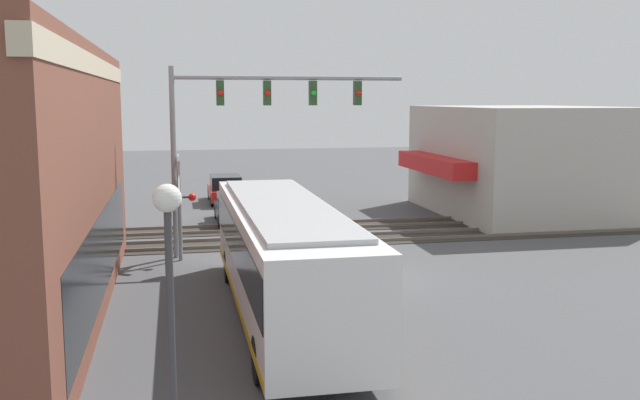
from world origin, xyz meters
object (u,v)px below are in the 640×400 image
crossing_signal (179,197)px  parked_car_red (225,190)px  parked_car_black (236,209)px  city_bus (283,254)px  streetlamp (170,301)px  pedestrian_near_bus (352,282)px

crossing_signal → parked_car_red: size_ratio=0.85×
parked_car_black → city_bus: bearing=180.0°
crossing_signal → parked_car_black: bearing=-19.3°
streetlamp → pedestrian_near_bus: 8.92m
streetlamp → parked_car_red: streetlamp is taller
city_bus → streetlamp: 8.05m
streetlamp → pedestrian_near_bus: streetlamp is taller
parked_car_black → pedestrian_near_bus: pedestrian_near_bus is taller
parked_car_black → pedestrian_near_bus: (-14.96, -1.86, 0.23)m
streetlamp → parked_car_black: bearing=-7.4°
crossing_signal → parked_car_black: 8.09m
crossing_signal → streetlamp: 14.82m
parked_car_black → parked_car_red: 6.78m
parked_car_red → pedestrian_near_bus: (-21.73, -1.86, 0.16)m
streetlamp → crossing_signal: bearing=-1.0°
parked_car_black → pedestrian_near_bus: size_ratio=2.48×
city_bus → parked_car_red: size_ratio=2.76×
city_bus → crossing_signal: (7.37, 2.62, 0.58)m
pedestrian_near_bus → parked_car_red: bearing=4.9°
city_bus → pedestrian_near_bus: bearing=-93.6°
crossing_signal → pedestrian_near_bus: 8.83m
crossing_signal → parked_car_red: crossing_signal is taller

